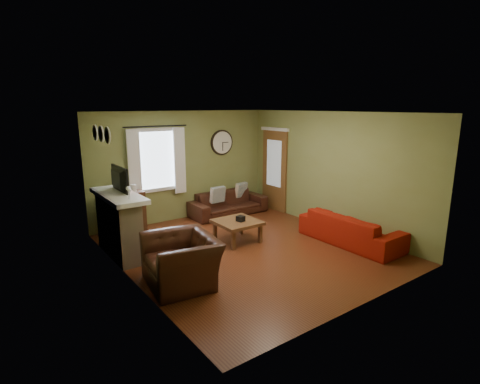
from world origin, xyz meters
TOP-DOWN VIEW (x-y plane):
  - floor at (0.00, 0.00)m, footprint 4.60×5.20m
  - ceiling at (0.00, 0.00)m, footprint 4.60×5.20m
  - wall_left at (-2.30, 0.00)m, footprint 0.00×5.20m
  - wall_right at (2.30, 0.00)m, footprint 0.00×5.20m
  - wall_back at (0.00, 2.60)m, footprint 4.60×0.00m
  - wall_front at (0.00, -2.60)m, footprint 4.60×0.00m
  - fireplace at (-2.10, 1.15)m, footprint 0.40×1.40m
  - firebox at (-1.91, 1.15)m, footprint 0.04×0.60m
  - mantel at (-2.07, 1.15)m, footprint 0.58×1.60m
  - tv at (-2.05, 1.30)m, footprint 0.08×0.60m
  - tv_screen at (-1.97, 1.30)m, footprint 0.02×0.62m
  - medallion_left at (-2.28, 0.80)m, footprint 0.28×0.28m
  - medallion_mid at (-2.28, 1.15)m, footprint 0.28×0.28m
  - medallion_right at (-2.28, 1.50)m, footprint 0.28×0.28m
  - window_pane at (-0.70, 2.58)m, footprint 1.00×0.02m
  - curtain_rod at (-0.70, 2.48)m, footprint 0.03×0.03m
  - curtain_left at (-1.25, 2.48)m, footprint 0.28×0.04m
  - curtain_right at (-0.15, 2.48)m, footprint 0.28×0.04m
  - wall_clock at (1.10, 2.55)m, footprint 0.64×0.06m
  - door at (2.27, 1.85)m, footprint 0.05×0.90m
  - bookshelf at (-1.58, 2.24)m, footprint 0.77×0.33m
  - book at (-1.69, 2.20)m, footprint 0.18×0.23m
  - sofa_brown at (1.03, 2.19)m, footprint 1.99×0.78m
  - pillow_left at (1.53, 2.33)m, footprint 0.39×0.20m
  - pillow_right at (0.74, 2.23)m, footprint 0.39×0.13m
  - sofa_red at (1.87, -0.95)m, footprint 0.82×2.10m
  - armchair at (-1.69, -0.53)m, footprint 1.17×1.30m
  - coffee_table at (0.08, 0.47)m, footprint 0.83×0.83m
  - tissue_box at (0.11, 0.40)m, footprint 0.17×0.17m
  - wine_glass_a at (-2.05, 0.60)m, footprint 0.07×0.07m
  - wine_glass_b at (-2.05, 0.66)m, footprint 0.07×0.07m

SIDE VIEW (x-z plane):
  - floor at x=0.00m, z-range 0.00..0.00m
  - coffee_table at x=0.08m, z-range 0.00..0.44m
  - sofa_brown at x=1.03m, z-range 0.00..0.58m
  - firebox at x=-1.91m, z-range 0.02..0.57m
  - sofa_red at x=1.87m, z-range 0.00..0.61m
  - armchair at x=-1.69m, z-range 0.00..0.75m
  - tissue_box at x=0.11m, z-range 0.35..0.45m
  - bookshelf at x=-1.58m, z-range 0.00..0.92m
  - fireplace at x=-2.10m, z-range 0.00..1.10m
  - pillow_left at x=1.53m, z-range 0.36..0.74m
  - pillow_right at x=0.74m, z-range 0.35..0.75m
  - book at x=-1.69m, z-range 0.95..0.97m
  - door at x=2.27m, z-range 0.00..2.10m
  - mantel at x=-2.07m, z-range 1.10..1.18m
  - wine_glass_a at x=-2.05m, z-range 1.18..1.37m
  - wine_glass_b at x=-2.05m, z-range 1.18..1.39m
  - wall_left at x=-2.30m, z-range 0.00..2.60m
  - wall_right at x=2.30m, z-range 0.00..2.60m
  - wall_back at x=0.00m, z-range 0.00..2.60m
  - wall_front at x=0.00m, z-range 0.00..2.60m
  - tv at x=-2.05m, z-range 1.18..1.53m
  - tv_screen at x=-1.97m, z-range 1.23..1.59m
  - curtain_left at x=-1.25m, z-range 0.67..2.23m
  - curtain_right at x=-0.15m, z-range 0.67..2.23m
  - window_pane at x=-0.70m, z-range 0.85..2.15m
  - wall_clock at x=1.10m, z-range 1.48..2.12m
  - medallion_left at x=-2.28m, z-range 2.24..2.26m
  - medallion_mid at x=-2.28m, z-range 2.24..2.26m
  - medallion_right at x=-2.28m, z-range 2.24..2.26m
  - curtain_rod at x=-0.70m, z-range 1.52..3.02m
  - ceiling at x=0.00m, z-range 2.60..2.60m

